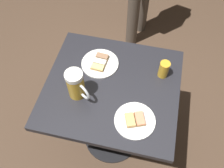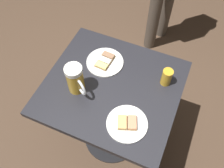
{
  "view_description": "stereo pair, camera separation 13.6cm",
  "coord_description": "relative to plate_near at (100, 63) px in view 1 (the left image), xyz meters",
  "views": [
    {
      "loc": [
        0.17,
        -0.74,
        1.9
      ],
      "look_at": [
        0.0,
        0.0,
        0.76
      ],
      "focal_mm": 39.5,
      "sensor_mm": 36.0,
      "label": 1
    },
    {
      "loc": [
        0.3,
        -0.7,
        1.9
      ],
      "look_at": [
        0.0,
        0.0,
        0.76
      ],
      "focal_mm": 39.5,
      "sensor_mm": 36.0,
      "label": 2
    }
  ],
  "objects": [
    {
      "name": "cafe_table",
      "position": [
        0.1,
        -0.14,
        -0.18
      ],
      "size": [
        0.75,
        0.69,
        0.74
      ],
      "color": "black",
      "rests_on": "ground_plane"
    },
    {
      "name": "ground_plane",
      "position": [
        0.1,
        -0.14,
        -0.75
      ],
      "size": [
        6.0,
        6.0,
        0.0
      ],
      "primitive_type": "plane",
      "color": "#4C3828"
    },
    {
      "name": "plate_near",
      "position": [
        0.0,
        0.0,
        0.0
      ],
      "size": [
        0.22,
        0.22,
        0.03
      ],
      "color": "white",
      "rests_on": "cafe_table"
    },
    {
      "name": "plate_far",
      "position": [
        0.27,
        -0.32,
        -0.0
      ],
      "size": [
        0.21,
        0.21,
        0.03
      ],
      "color": "white",
      "rests_on": "cafe_table"
    },
    {
      "name": "beer_glass_small",
      "position": [
        0.37,
        0.0,
        0.04
      ],
      "size": [
        0.06,
        0.06,
        0.11
      ],
      "primitive_type": "cylinder",
      "color": "gold",
      "rests_on": "cafe_table"
    },
    {
      "name": "beer_mug",
      "position": [
        -0.06,
        -0.23,
        0.08
      ],
      "size": [
        0.14,
        0.11,
        0.18
      ],
      "color": "gold",
      "rests_on": "cafe_table"
    }
  ]
}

